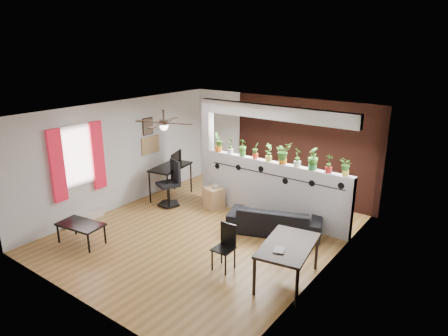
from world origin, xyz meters
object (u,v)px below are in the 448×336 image
Objects in this scene: ceiling_fan at (164,124)px; potted_plant_2 at (243,147)px; potted_plant_3 at (255,150)px; potted_plant_5 at (283,153)px; coffee_table at (81,226)px; cup at (215,186)px; potted_plant_7 at (313,158)px; potted_plant_8 at (329,163)px; dining_table at (288,248)px; sofa at (275,220)px; office_chair at (171,186)px; potted_plant_1 at (230,145)px; cube_shelf at (214,198)px; computer_desk at (170,169)px; potted_plant_0 at (219,141)px; folding_chair at (226,242)px; potted_plant_6 at (298,156)px; potted_plant_9 at (346,166)px; potted_plant_4 at (269,152)px.

ceiling_fan reaches higher than potted_plant_2.
potted_plant_5 is (0.70, -0.00, 0.05)m from potted_plant_3.
potted_plant_3 reaches higher than coffee_table.
cup is (0.17, 1.46, -1.74)m from ceiling_fan.
potted_plant_8 is at bearing -0.00° from potted_plant_7.
potted_plant_2 reaches higher than dining_table.
potted_plant_2 is 0.22× the size of sofa.
office_chair is 0.81× the size of dining_table.
coffee_table is (-3.97, -1.25, -0.24)m from dining_table.
office_chair is (-1.21, -0.82, -1.06)m from potted_plant_1.
cube_shelf is 1.43m from computer_desk.
potted_plant_2 is at bearing 180.00° from potted_plant_8.
potted_plant_5 reaches higher than potted_plant_0.
ceiling_fan reaches higher than folding_chair.
potted_plant_2 reaches higher than folding_chair.
dining_table is (2.32, -2.10, -0.94)m from potted_plant_2.
potted_plant_3 is at bearing 180.00° from potted_plant_6.
computer_desk reaches higher than folding_chair.
sofa is at bearing -16.88° from potted_plant_0.
potted_plant_6 reaches higher than office_chair.
potted_plant_5 is 1.26× the size of potted_plant_9.
sofa reaches higher than coffee_table.
potted_plant_5 is 0.56× the size of folding_chair.
potted_plant_0 is 2.46m from potted_plant_7.
cube_shelf is 0.32m from cup.
potted_plant_5 is 2.61m from folding_chair.
potted_plant_8 is (0.70, -0.00, -0.01)m from potted_plant_6.
ceiling_fan is at bearing -128.36° from potted_plant_4.
cube_shelf is (-1.30, -0.34, -1.30)m from potted_plant_4.
computer_desk is (-2.98, -0.43, -0.83)m from potted_plant_5.
potted_plant_6 is 4.68m from coffee_table.
potted_plant_9 reaches higher than potted_plant_3.
potted_plant_7 is 0.91× the size of cube_shelf.
potted_plant_5 is at bearing 11.96° from cup.
sofa is 1.47× the size of computer_desk.
potted_plant_9 is 2.88× the size of cup.
potted_plant_1 is at bearing -180.00° from potted_plant_3.
potted_plant_8 is 2.85m from cup.
sofa is (-0.87, -0.59, -1.28)m from potted_plant_8.
potted_plant_7 is 0.25× the size of sofa.
dining_table is at bearing 13.53° from folding_chair.
folding_chair is 0.86× the size of coffee_table.
potted_plant_8 is 0.40× the size of coffee_table.
potted_plant_1 is 0.46× the size of folding_chair.
ceiling_fan is 2.41m from potted_plant_4.
potted_plant_8 is at bearing 7.29° from cup.
potted_plant_3 is at bearing -53.07° from sofa.
potted_plant_7 is 2.65m from folding_chair.
potted_plant_0 is 0.42× the size of office_chair.
folding_chair is at bearing -62.18° from potted_plant_2.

